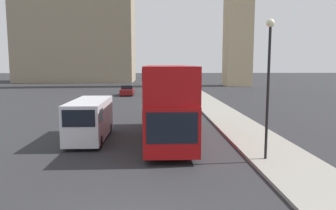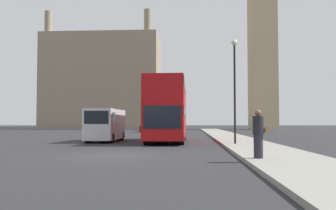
{
  "view_description": "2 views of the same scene",
  "coord_description": "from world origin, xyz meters",
  "views": [
    {
      "loc": [
        0.75,
        -7.78,
        4.45
      ],
      "look_at": [
        1.47,
        10.93,
        2.08
      ],
      "focal_mm": 35.0,
      "sensor_mm": 36.0,
      "label": 1
    },
    {
      "loc": [
        3.13,
        -15.87,
        1.43
      ],
      "look_at": [
        0.9,
        20.71,
        3.1
      ],
      "focal_mm": 40.0,
      "sensor_mm": 36.0,
      "label": 2
    }
  ],
  "objects": [
    {
      "name": "building_block_distant",
      "position": [
        -18.54,
        75.31,
        11.32
      ],
      "size": [
        27.68,
        14.32,
        27.51
      ],
      "color": "gray",
      "rests_on": "ground_plane"
    },
    {
      "name": "red_double_decker_bus",
      "position": [
        1.45,
        11.13,
        2.41
      ],
      "size": [
        2.56,
        10.41,
        4.33
      ],
      "color": "#A80F11",
      "rests_on": "ground_plane"
    },
    {
      "name": "white_van",
      "position": [
        -3.09,
        11.09,
        1.26
      ],
      "size": [
        1.96,
        5.54,
        2.35
      ],
      "color": "silver",
      "rests_on": "ground_plane"
    },
    {
      "name": "street_lamp",
      "position": [
        5.75,
        6.54,
        4.19
      ],
      "size": [
        0.36,
        0.36,
        6.23
      ],
      "color": "black",
      "rests_on": "sidewalk_strip"
    },
    {
      "name": "parked_sedan",
      "position": [
        -3.24,
        38.61,
        0.66
      ],
      "size": [
        1.76,
        4.29,
        1.44
      ],
      "color": "maroon",
      "rests_on": "ground_plane"
    }
  ]
}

